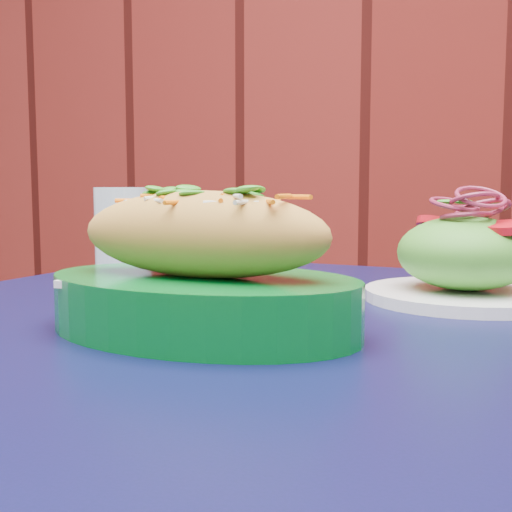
% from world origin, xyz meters
% --- Properties ---
extents(brick_wall, '(4.90, 0.04, 2.80)m').
position_xyz_m(brick_wall, '(0.00, 2.97, 1.40)').
color(brick_wall, '#561310').
rests_on(brick_wall, ground).
extents(cafe_table, '(0.88, 0.88, 0.75)m').
position_xyz_m(cafe_table, '(0.15, 1.64, 0.66)').
color(cafe_table, black).
rests_on(cafe_table, ground).
extents(banh_mi_basket, '(0.29, 0.21, 0.13)m').
position_xyz_m(banh_mi_basket, '(0.12, 1.53, 0.80)').
color(banh_mi_basket, '#035E1E').
rests_on(banh_mi_basket, cafe_table).
extents(salad_plate, '(0.21, 0.21, 0.12)m').
position_xyz_m(salad_plate, '(0.32, 1.76, 0.79)').
color(salad_plate, white).
rests_on(salad_plate, cafe_table).
extents(water_glass, '(0.07, 0.07, 0.12)m').
position_xyz_m(water_glass, '(-0.12, 1.80, 0.81)').
color(water_glass, silver).
rests_on(water_glass, cafe_table).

